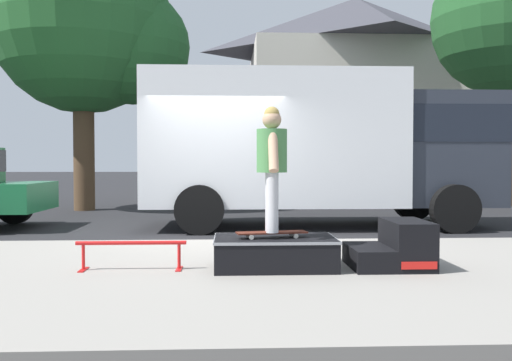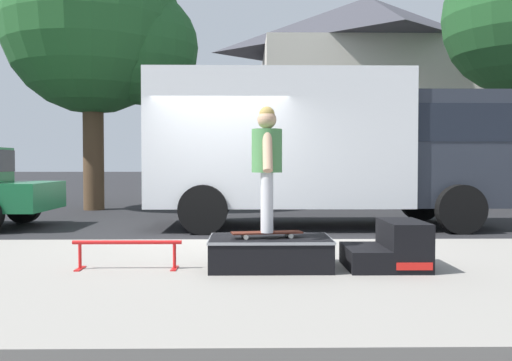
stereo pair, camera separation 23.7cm
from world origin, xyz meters
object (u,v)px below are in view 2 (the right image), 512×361
(skate_box, at_px, (270,252))
(skater_kid, at_px, (267,158))
(grind_rail, at_px, (127,248))
(box_truck, at_px, (325,143))
(skateboard, at_px, (267,233))
(street_tree_neighbour, at_px, (103,31))
(kicker_ramp, at_px, (391,248))

(skate_box, bearing_deg, skater_kid, -124.34)
(skate_box, distance_m, skater_kid, 1.04)
(skate_box, xyz_separation_m, grind_rail, (-1.58, -0.02, 0.04))
(skate_box, distance_m, grind_rail, 1.58)
(grind_rail, bearing_deg, box_truck, 60.24)
(grind_rail, height_order, skater_kid, skater_kid)
(skate_box, height_order, skateboard, skateboard)
(grind_rail, distance_m, street_tree_neighbour, 10.57)
(kicker_ramp, xyz_separation_m, grind_rail, (-2.94, -0.02, 0.01))
(box_truck, xyz_separation_m, street_tree_neighbour, (-5.51, 4.12, 3.18))
(kicker_ramp, height_order, grind_rail, kicker_ramp)
(kicker_ramp, relative_size, skater_kid, 0.63)
(skateboard, xyz_separation_m, box_truck, (1.35, 5.09, 1.18))
(skateboard, distance_m, street_tree_neighbour, 11.01)
(skate_box, height_order, box_truck, box_truck)
(box_truck, bearing_deg, kicker_ramp, -89.49)
(kicker_ramp, xyz_separation_m, skateboard, (-1.40, -0.05, 0.18))
(grind_rail, distance_m, skater_kid, 1.84)
(kicker_ramp, distance_m, skater_kid, 1.72)
(box_truck, distance_m, street_tree_neighbour, 7.58)
(skate_box, height_order, skater_kid, skater_kid)
(skateboard, bearing_deg, grind_rail, 178.90)
(kicker_ramp, height_order, skater_kid, skater_kid)
(skate_box, relative_size, skater_kid, 0.98)
(skateboard, height_order, street_tree_neighbour, street_tree_neighbour)
(grind_rail, bearing_deg, skateboard, -1.10)
(kicker_ramp, xyz_separation_m, box_truck, (-0.04, 5.04, 1.36))
(skater_kid, bearing_deg, skateboard, 104.04)
(skater_kid, bearing_deg, street_tree_neighbour, 114.30)
(grind_rail, distance_m, box_truck, 5.99)
(skate_box, bearing_deg, street_tree_neighbour, 114.62)
(grind_rail, height_order, skateboard, skateboard)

